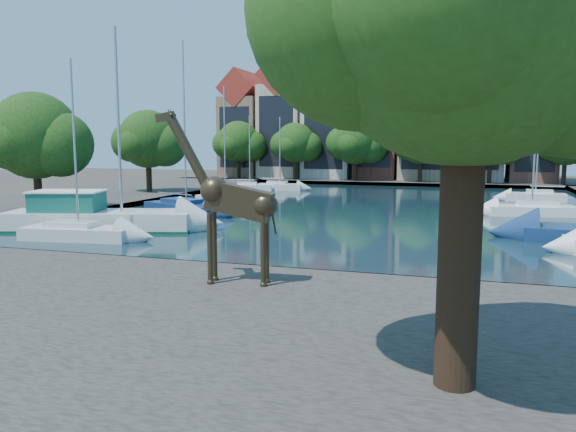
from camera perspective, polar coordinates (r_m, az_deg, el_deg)
name	(u,v)px	position (r m, az deg, el deg)	size (l,w,h in m)	color
ground	(258,277)	(21.91, -3.04, -6.26)	(160.00, 160.00, 0.00)	#38332B
water_basin	(366,209)	(44.83, 7.92, 0.76)	(38.00, 50.00, 0.08)	black
near_quay	(166,327)	(15.75, -12.31, -10.97)	(50.00, 14.00, 0.50)	#48433E
far_quay	(408,181)	(76.43, 12.07, 3.54)	(60.00, 16.00, 0.50)	#48433E
left_quay	(98,197)	(54.89, -18.75, 1.86)	(14.00, 52.00, 0.50)	#48433E
plane_tree	(476,1)	(11.17, 18.59, 19.99)	(8.32, 6.40, 10.62)	#332114
townhouse_west_end	(247,128)	(81.84, -4.22, 8.91)	(5.44, 9.18, 14.93)	#856448
townhouse_west_mid	(286,121)	(79.82, -0.18, 9.59)	(5.94, 9.18, 16.79)	#C4B697
townhouse_west_inner	(331,127)	(78.03, 4.43, 8.97)	(6.43, 9.18, 15.15)	beige
townhouse_center	(379,119)	(76.82, 9.22, 9.68)	(5.44, 9.18, 16.93)	brown
townhouse_east_inner	(425,124)	(76.13, 13.74, 9.11)	(5.94, 9.18, 15.79)	tan
townhouse_east_mid	(478,120)	(75.94, 18.71, 9.22)	(6.43, 9.18, 16.65)	beige
townhouse_east_end	(533,127)	(76.26, 23.61, 8.24)	(5.44, 9.18, 14.43)	brown
far_tree_far_west	(239,143)	(76.31, -4.99, 7.38)	(7.28, 5.60, 7.68)	#332114
far_tree_west	(296,144)	(73.59, 0.81, 7.32)	(6.76, 5.20, 7.36)	#332114
far_tree_mid_west	(357,142)	(71.66, 7.00, 7.44)	(7.80, 6.00, 8.00)	#332114
far_tree_mid_east	(422,144)	(70.60, 13.43, 7.16)	(7.02, 5.40, 7.52)	#332114
far_tree_east	(492,143)	(70.43, 19.98, 7.01)	(7.54, 5.80, 7.84)	#332114
far_tree_far_east	(567,144)	(71.16, 26.46, 6.55)	(6.76, 5.20, 7.36)	#332114
side_tree_left_near	(36,139)	(42.75, -24.19, 7.18)	(7.80, 6.00, 8.20)	#332114
side_tree_left_far	(149,141)	(56.24, -13.96, 7.40)	(7.28, 5.60, 7.88)	#332114
giraffe_statue	(230,200)	(18.63, -5.89, 1.64)	(4.01, 0.96, 5.72)	#362A1B
motorsailer	(94,215)	(35.05, -19.09, 0.12)	(11.34, 6.13, 11.67)	silver
sailboat_left_a	(79,230)	(31.80, -20.50, -1.33)	(6.12, 2.83, 9.40)	silver
sailboat_left_b	(186,205)	(41.80, -10.29, 1.07)	(7.30, 4.74, 12.35)	navy
sailboat_left_c	(225,197)	(48.26, -6.38, 1.89)	(5.79, 3.66, 9.83)	silver
sailboat_left_d	(280,185)	(61.55, -0.83, 3.15)	(5.04, 2.10, 7.92)	silver
sailboat_left_e	(250,186)	(61.32, -3.89, 3.08)	(5.01, 3.00, 8.00)	white
sailboat_right_c	(532,208)	(43.38, 23.51, 0.77)	(6.20, 3.05, 10.66)	white
sailboat_right_d	(535,195)	(54.16, 23.84, 1.99)	(5.00, 1.89, 9.65)	silver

